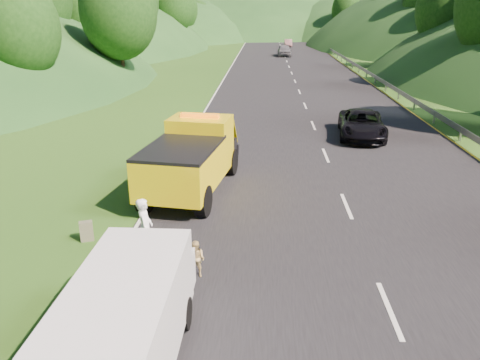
# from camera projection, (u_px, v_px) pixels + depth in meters

# --- Properties ---
(ground) EXTENTS (320.00, 320.00, 0.00)m
(ground) POSITION_uv_depth(u_px,v_px,m) (259.00, 263.00, 12.69)
(ground) COLOR #38661E
(ground) RESTS_ON ground
(road_surface) EXTENTS (14.00, 200.00, 0.02)m
(road_surface) POSITION_uv_depth(u_px,v_px,m) (292.00, 73.00, 50.06)
(road_surface) COLOR black
(road_surface) RESTS_ON ground
(guardrail) EXTENTS (0.06, 140.00, 1.52)m
(guardrail) POSITION_uv_depth(u_px,v_px,m) (342.00, 61.00, 61.44)
(guardrail) COLOR gray
(guardrail) RESTS_ON ground
(tree_line_left) EXTENTS (14.00, 140.00, 14.00)m
(tree_line_left) POSITION_uv_depth(u_px,v_px,m) (137.00, 55.00, 69.86)
(tree_line_left) COLOR #275017
(tree_line_left) RESTS_ON ground
(tree_line_right) EXTENTS (14.00, 140.00, 14.00)m
(tree_line_right) POSITION_uv_depth(u_px,v_px,m) (422.00, 56.00, 67.86)
(tree_line_right) COLOR #275017
(tree_line_right) RESTS_ON ground
(hills_backdrop) EXTENTS (201.00, 288.60, 44.00)m
(hills_backdrop) POSITION_uv_depth(u_px,v_px,m) (287.00, 32.00, 138.70)
(hills_backdrop) COLOR #2D5B23
(hills_backdrop) RESTS_ON ground
(tow_truck) EXTENTS (3.19, 6.55, 2.70)m
(tow_truck) POSITION_uv_depth(u_px,v_px,m) (192.00, 157.00, 17.32)
(tow_truck) COLOR black
(tow_truck) RESTS_ON ground
(white_van) EXTENTS (3.10, 5.65, 2.01)m
(white_van) POSITION_uv_depth(u_px,v_px,m) (125.00, 324.00, 8.42)
(white_van) COLOR black
(white_van) RESTS_ON ground
(woman) EXTENTS (0.57, 0.71, 1.74)m
(woman) POSITION_uv_depth(u_px,v_px,m) (147.00, 258.00, 12.95)
(woman) COLOR white
(woman) RESTS_ON ground
(child) EXTENTS (0.58, 0.53, 0.97)m
(child) POSITION_uv_depth(u_px,v_px,m) (197.00, 276.00, 12.04)
(child) COLOR tan
(child) RESTS_ON ground
(suitcase) EXTENTS (0.43, 0.33, 0.61)m
(suitcase) POSITION_uv_depth(u_px,v_px,m) (86.00, 231.00, 13.81)
(suitcase) COLOR #5C5B45
(suitcase) RESTS_ON ground
(passing_suv) EXTENTS (2.85, 5.23, 1.39)m
(passing_suv) POSITION_uv_depth(u_px,v_px,m) (361.00, 137.00, 25.08)
(passing_suv) COLOR black
(passing_suv) RESTS_ON ground
(dist_car_a) EXTENTS (1.90, 4.72, 1.61)m
(dist_car_a) POSITION_uv_depth(u_px,v_px,m) (284.00, 56.00, 68.18)
(dist_car_a) COLOR #545459
(dist_car_a) RESTS_ON ground
(dist_car_b) EXTENTS (1.35, 3.88, 1.28)m
(dist_car_b) POSITION_uv_depth(u_px,v_px,m) (288.00, 47.00, 85.62)
(dist_car_b) COLOR #7A5152
(dist_car_b) RESTS_ON ground
(dist_car_c) EXTENTS (2.04, 5.03, 1.46)m
(dist_car_c) POSITION_uv_depth(u_px,v_px,m) (285.00, 41.00, 100.13)
(dist_car_c) COLOR #AF5C57
(dist_car_c) RESTS_ON ground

